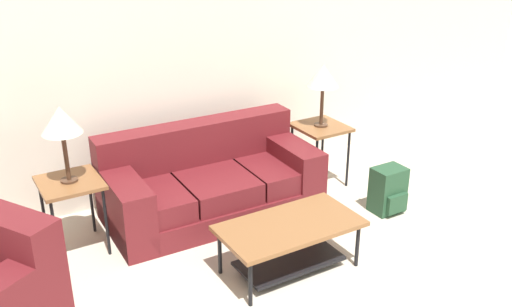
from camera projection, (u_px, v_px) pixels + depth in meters
The scene contains 8 objects.
wall_back at pixel (219, 58), 5.73m from camera, with size 9.01×0.06×2.60m.
couch at pixel (210, 184), 5.38m from camera, with size 1.99×0.98×0.82m.
coffee_table at pixel (290, 236), 4.48m from camera, with size 1.12×0.60×0.42m.
side_table_left at pixel (71, 189), 4.66m from camera, with size 0.49×0.52×0.64m.
side_table_right at pixel (321, 132), 5.86m from camera, with size 0.49×0.52×0.64m.
table_lamp_left at pixel (61, 122), 4.43m from camera, with size 0.32×0.32×0.64m.
table_lamp_right at pixel (323, 77), 5.63m from camera, with size 0.32×0.32×0.64m.
backpack at pixel (388, 190), 5.41m from camera, with size 0.30×0.30×0.45m.
Camera 1 is at (-2.58, -1.18, 2.65)m, focal length 40.00 mm.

